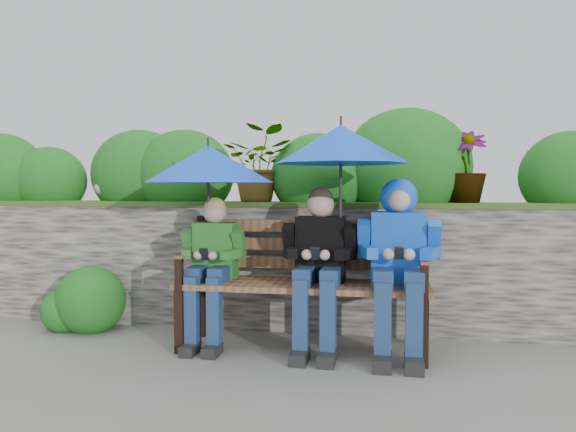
% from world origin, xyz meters
% --- Properties ---
extents(ground, '(60.00, 60.00, 0.00)m').
position_xyz_m(ground, '(0.00, 0.00, 0.00)').
color(ground, slate).
rests_on(ground, ground).
extents(garden_backdrop, '(8.00, 2.88, 1.85)m').
position_xyz_m(garden_backdrop, '(0.02, 1.57, 0.66)').
color(garden_backdrop, '#393735').
rests_on(garden_backdrop, ground).
extents(park_bench, '(1.77, 0.52, 0.93)m').
position_xyz_m(park_bench, '(0.10, 0.18, 0.53)').
color(park_bench, black).
rests_on(park_bench, ground).
extents(boy_left, '(0.46, 0.53, 1.08)m').
position_xyz_m(boy_left, '(-0.56, 0.10, 0.61)').
color(boy_left, '#2D6D20').
rests_on(boy_left, ground).
extents(boy_middle, '(0.51, 0.59, 1.15)m').
position_xyz_m(boy_middle, '(0.22, 0.09, 0.65)').
color(boy_middle, black).
rests_on(boy_middle, ground).
extents(boy_right, '(0.55, 0.67, 1.21)m').
position_xyz_m(boy_right, '(0.77, 0.10, 0.72)').
color(boy_right, '#003DCC').
rests_on(boy_right, ground).
extents(umbrella_left, '(0.97, 0.97, 0.81)m').
position_xyz_m(umbrella_left, '(-0.60, 0.14, 1.32)').
color(umbrella_left, blue).
rests_on(umbrella_left, ground).
extents(umbrella_right, '(0.94, 0.94, 0.92)m').
position_xyz_m(umbrella_right, '(0.37, 0.13, 1.45)').
color(umbrella_right, blue).
rests_on(umbrella_right, ground).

